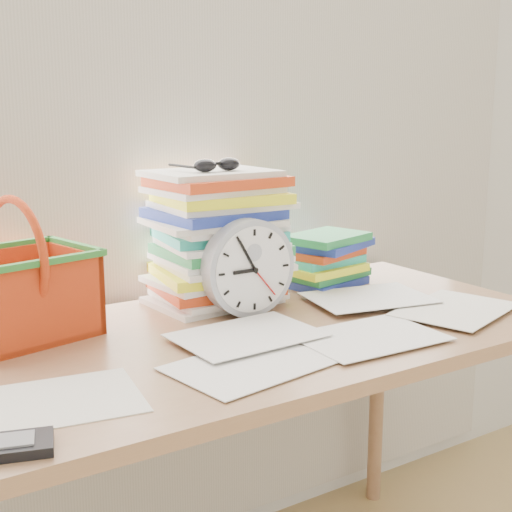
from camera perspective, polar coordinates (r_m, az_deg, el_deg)
curtain at (r=1.78m, az=-7.24°, el=14.55°), size 2.40×0.01×2.50m
desk at (r=1.54m, az=-0.40°, el=-8.54°), size 1.40×0.70×0.75m
paper_stack at (r=1.70m, az=-3.08°, el=1.50°), size 0.33×0.27×0.32m
clock at (r=1.59m, az=-0.62°, el=-0.94°), size 0.22×0.04×0.22m
sunglasses at (r=1.64m, az=-3.14°, el=7.30°), size 0.15×0.13×0.03m
book_stack at (r=1.88m, az=5.61°, el=-0.27°), size 0.28×0.24×0.14m
basket at (r=1.51m, az=-18.64°, el=-1.04°), size 0.33×0.28×0.29m
scattered_papers at (r=1.52m, az=-0.41°, el=-5.69°), size 1.26×0.42×0.02m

